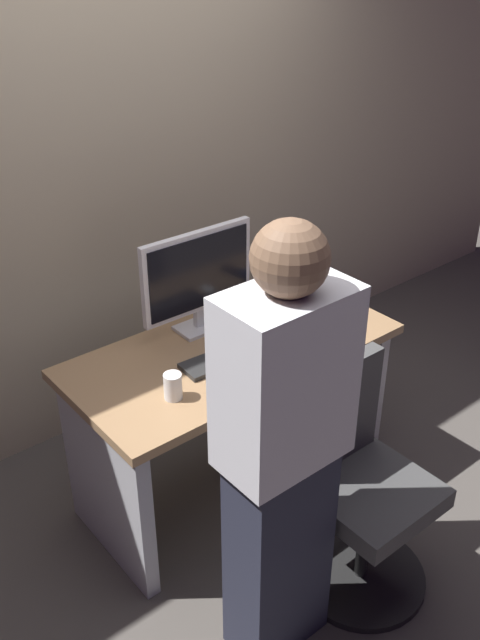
{
  "coord_description": "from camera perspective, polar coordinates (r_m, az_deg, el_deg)",
  "views": [
    {
      "loc": [
        -1.55,
        -1.94,
        2.3
      ],
      "look_at": [
        0.0,
        -0.05,
        0.91
      ],
      "focal_mm": 39.01,
      "sensor_mm": 36.0,
      "label": 1
    }
  ],
  "objects": [
    {
      "name": "office_chair",
      "position": [
        2.75,
        9.64,
        -13.65
      ],
      "size": [
        0.52,
        0.52,
        0.94
      ],
      "color": "black",
      "rests_on": "ground"
    },
    {
      "name": "cell_phone",
      "position": [
        3.06,
        8.16,
        -0.79
      ],
      "size": [
        0.09,
        0.15,
        0.01
      ],
      "primitive_type": "cube",
      "rotation": [
        0.0,
        0.0,
        -0.17
      ],
      "color": "black",
      "rests_on": "desk"
    },
    {
      "name": "desk",
      "position": [
        3.05,
        -0.6,
        -5.98
      ],
      "size": [
        1.4,
        0.68,
        0.76
      ],
      "color": "#93704C",
      "rests_on": "ground"
    },
    {
      "name": "person_at_desk",
      "position": [
        2.23,
        3.48,
        -11.26
      ],
      "size": [
        0.4,
        0.24,
        1.64
      ],
      "color": "#262838",
      "rests_on": "ground"
    },
    {
      "name": "cup_near_keyboard",
      "position": [
        2.6,
        -5.52,
        -5.43
      ],
      "size": [
        0.07,
        0.07,
        0.1
      ],
      "primitive_type": "cylinder",
      "color": "silver",
      "rests_on": "desk"
    },
    {
      "name": "mouse",
      "position": [
        2.97,
        3.55,
        -1.19
      ],
      "size": [
        0.06,
        0.1,
        0.03
      ],
      "primitive_type": "ellipsoid",
      "color": "white",
      "rests_on": "desk"
    },
    {
      "name": "ground_plane",
      "position": [
        3.38,
        -0.55,
        -13.16
      ],
      "size": [
        9.0,
        9.0,
        0.0
      ],
      "primitive_type": "plane",
      "color": "#4C4742"
    },
    {
      "name": "book_stack",
      "position": [
        3.19,
        4.87,
        1.76
      ],
      "size": [
        0.23,
        0.19,
        0.1
      ],
      "color": "beige",
      "rests_on": "desk"
    },
    {
      "name": "wall_back",
      "position": [
        3.33,
        -10.79,
        15.29
      ],
      "size": [
        6.4,
        0.1,
        3.0
      ],
      "primitive_type": "cube",
      "color": "tan",
      "rests_on": "ground"
    },
    {
      "name": "keyboard",
      "position": [
        2.84,
        -0.79,
        -2.95
      ],
      "size": [
        0.44,
        0.16,
        0.02
      ],
      "primitive_type": "cube",
      "rotation": [
        0.0,
        0.0,
        -0.06
      ],
      "color": "#262626",
      "rests_on": "desk"
    },
    {
      "name": "monitor",
      "position": [
        2.93,
        -3.48,
        3.62
      ],
      "size": [
        0.54,
        0.14,
        0.46
      ],
      "color": "silver",
      "rests_on": "desk"
    }
  ]
}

